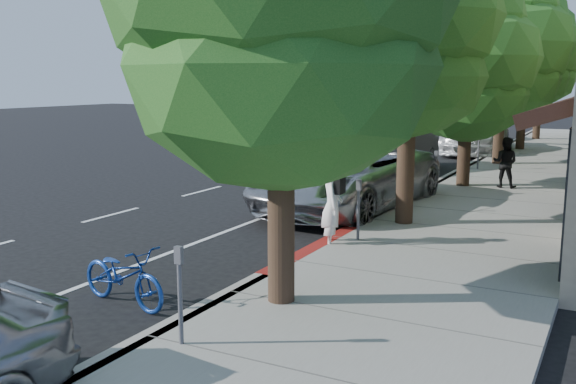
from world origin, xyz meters
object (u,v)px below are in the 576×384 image
Objects in this scene: street_tree_3 at (504,47)px; street_tree_4 at (526,51)px; silver_suv at (347,175)px; dark_sedan at (397,150)px; street_tree_5 at (541,56)px; dark_suv_far at (471,127)px; street_tree_2 at (468,61)px; white_pickup at (476,133)px; bicycle at (123,275)px; pedestrian at (505,162)px; street_tree_1 at (410,21)px; cyclist at (332,206)px.

street_tree_4 is at bearing 90.00° from street_tree_3.
silver_suv is 1.30× the size of dark_sedan.
street_tree_5 is 1.52× the size of dark_suv_far.
street_tree_5 is at bearing 90.00° from street_tree_2.
dark_suv_far is (-1.28, 4.94, -0.08)m from white_pickup.
bicycle is (-2.23, -12.95, -3.51)m from street_tree_2.
silver_suv reaches higher than pedestrian.
street_tree_4 is 1.01× the size of street_tree_5.
pedestrian reaches higher than bicycle.
dark_suv_far is at bearing 101.21° from street_tree_2.
silver_suv reaches higher than dark_sedan.
street_tree_4 is 1.21× the size of white_pickup.
street_tree_5 is at bearing -83.24° from pedestrian.
dark_suv_far is at bearing 90.76° from dark_sedan.
dark_sedan reaches higher than bicycle.
street_tree_1 is 7.33m from pedestrian.
silver_suv reaches higher than dark_suv_far.
silver_suv is (-1.30, 3.93, 0.02)m from cyclist.
bicycle is 13.58m from pedestrian.
white_pickup is at bearing -144.46° from street_tree_4.
cyclist is 0.28× the size of white_pickup.
street_tree_1 is 6.04m from street_tree_2.
pedestrian is at bearing -69.03° from dark_suv_far.
street_tree_4 is at bearing -29.02° from cyclist.
street_tree_5 is (0.00, 24.00, 0.02)m from street_tree_1.
white_pickup is at bearing -70.07° from dark_suv_far.
street_tree_5 is 22.91m from silver_suv.
bicycle is at bearing -94.87° from white_pickup.
bicycle is 23.66m from white_pickup.
white_pickup is (-1.82, -1.30, -3.80)m from street_tree_4.
bicycle is at bearing -107.78° from street_tree_1.
street_tree_3 is 4.29× the size of cyclist.
street_tree_5 is 4.23× the size of cyclist.
street_tree_5 is 5.48m from dark_suv_far.
street_tree_3 reaches higher than cyclist.
cyclist is at bearing -107.33° from street_tree_1.
street_tree_4 is at bearing 72.02° from dark_sedan.
street_tree_4 reaches higher than white_pickup.
cyclist reaches higher than dark_suv_far.
street_tree_1 is 17.22m from white_pickup.
street_tree_1 reaches higher than dark_suv_far.
street_tree_3 is (0.00, 12.00, -0.04)m from street_tree_1.
street_tree_3 is at bearing -72.74° from white_pickup.
street_tree_5 reaches higher than pedestrian.
street_tree_1 is 0.96× the size of street_tree_3.
dark_sedan is 12.78m from dark_suv_far.
street_tree_3 is (0.00, 6.00, 0.65)m from street_tree_2.
street_tree_5 is 8.42m from white_pickup.
street_tree_3 is 6.00m from street_tree_4.
street_tree_5 is 18.26m from pedestrian.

